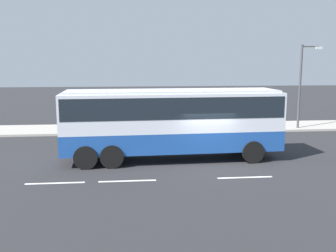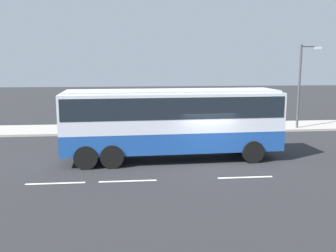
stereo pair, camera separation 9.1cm
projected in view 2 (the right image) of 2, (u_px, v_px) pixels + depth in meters
The scene contains 6 objects.
ground_plane at pixel (207, 164), 18.66m from camera, with size 120.00×120.00×0.00m, color #28282B.
sidewalk_curb at pixel (180, 128), 28.37m from camera, with size 80.00×4.00×0.15m, color #A8A399.
lane_centreline at pixel (161, 180), 16.05m from camera, with size 38.70×0.16×0.01m.
coach_bus at pixel (172, 117), 19.07m from camera, with size 10.93×3.03×3.54m.
pedestrian_near_curb at pixel (176, 115), 27.34m from camera, with size 0.32×0.32×1.68m.
street_lamp at pixel (302, 80), 27.43m from camera, with size 1.54×0.24×5.99m.
Camera 2 is at (-3.79, -17.80, 4.90)m, focal length 40.87 mm.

